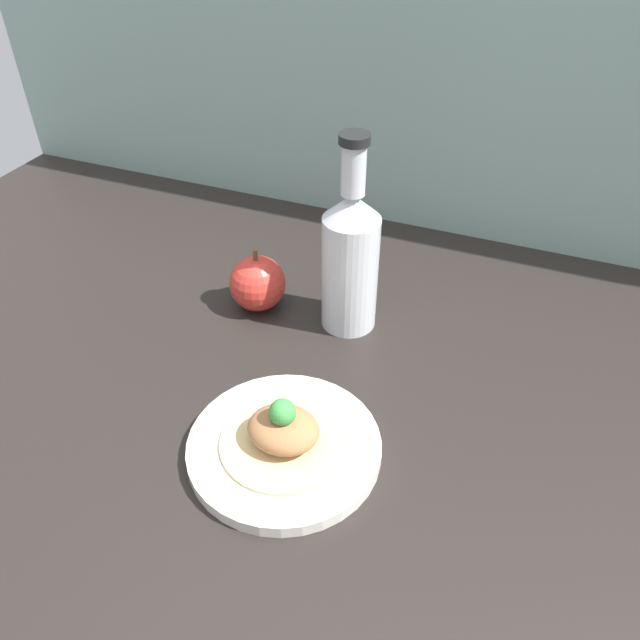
# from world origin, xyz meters

# --- Properties ---
(ground_plane) EXTENTS (1.80, 1.10, 0.04)m
(ground_plane) POSITION_xyz_m (0.00, 0.00, -0.02)
(ground_plane) COLOR black
(plate) EXTENTS (0.23, 0.23, 0.02)m
(plate) POSITION_xyz_m (-0.06, -0.04, 0.01)
(plate) COLOR silver
(plate) RESTS_ON ground_plane
(plated_food) EXTENTS (0.15, 0.15, 0.07)m
(plated_food) POSITION_xyz_m (-0.06, -0.04, 0.04)
(plated_food) COLOR #D6BC7F
(plated_food) RESTS_ON plate
(cider_bottle) EXTENTS (0.08, 0.08, 0.29)m
(cider_bottle) POSITION_xyz_m (-0.07, 0.21, 0.11)
(cider_bottle) COLOR silver
(cider_bottle) RESTS_ON ground_plane
(apple) EXTENTS (0.08, 0.08, 0.10)m
(apple) POSITION_xyz_m (-0.21, 0.20, 0.04)
(apple) COLOR red
(apple) RESTS_ON ground_plane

